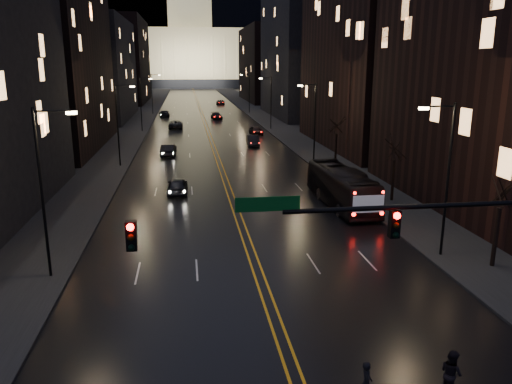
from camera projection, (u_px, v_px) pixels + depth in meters
name	position (u px, v px, depth m)	size (l,w,h in m)	color
ground	(293.00, 373.00, 18.37)	(900.00, 900.00, 0.00)	black
road	(198.00, 104.00, 143.08)	(20.00, 320.00, 0.02)	black
sidewalk_left	(149.00, 104.00, 141.19)	(8.00, 320.00, 0.16)	black
sidewalk_right	(247.00, 103.00, 144.94)	(8.00, 320.00, 0.16)	black
center_line	(198.00, 104.00, 143.08)	(0.62, 320.00, 0.01)	orange
building_left_mid	(46.00, 40.00, 63.88)	(12.00, 30.00, 28.00)	black
building_left_far	(98.00, 70.00, 101.33)	(12.00, 34.00, 20.00)	black
building_left_dist	(125.00, 61.00, 146.88)	(12.00, 40.00, 24.00)	black
building_right_tall	(374.00, 1.00, 64.43)	(12.00, 30.00, 38.00)	black
building_right_mid	(300.00, 55.00, 106.21)	(12.00, 34.00, 26.00)	black
building_right_dist	(265.00, 64.00, 152.76)	(12.00, 40.00, 22.00)	black
capitol	(191.00, 52.00, 253.94)	(90.00, 50.00, 58.50)	black
traffic_signal	(457.00, 234.00, 17.89)	(17.29, 0.45, 7.00)	black
streetlamp_right_near	(445.00, 173.00, 28.15)	(2.13, 0.25, 9.00)	black
streetlamp_left_near	(45.00, 185.00, 25.25)	(2.13, 0.25, 9.00)	black
streetlamp_right_mid	(313.00, 118.00, 56.93)	(2.13, 0.25, 9.00)	black
streetlamp_left_mid	(119.00, 121.00, 54.03)	(2.13, 0.25, 9.00)	black
streetlamp_right_far	(270.00, 100.00, 85.71)	(2.13, 0.25, 9.00)	black
streetlamp_left_far	(142.00, 101.00, 82.81)	(2.13, 0.25, 9.00)	black
streetlamp_right_dist	(248.00, 91.00, 114.49)	(2.13, 0.25, 9.00)	black
streetlamp_left_dist	(153.00, 92.00, 111.59)	(2.13, 0.25, 9.00)	black
tree_right_near	(502.00, 189.00, 26.66)	(2.40, 2.40, 6.65)	black
tree_right_mid	(395.00, 148.00, 40.09)	(2.40, 2.40, 6.65)	black
tree_right_far	(337.00, 125.00, 55.44)	(2.40, 2.40, 6.65)	black
bus	(342.00, 187.00, 39.74)	(2.57, 11.00, 3.06)	black
oncoming_car_a	(177.00, 186.00, 43.63)	(1.72, 4.27, 1.46)	black
oncoming_car_b	(169.00, 150.00, 61.60)	(1.57, 4.51, 1.49)	black
oncoming_car_c	(176.00, 124.00, 88.26)	(2.41, 5.23, 1.45)	black
oncoming_car_d	(164.00, 114.00, 107.53)	(2.03, 5.00, 1.45)	black
receding_car_a	(253.00, 141.00, 69.14)	(1.56, 4.48, 1.47)	black
receding_car_b	(256.00, 131.00, 80.08)	(1.67, 4.14, 1.41)	black
receding_car_c	(217.00, 116.00, 102.68)	(1.92, 4.73, 1.37)	black
receding_car_d	(221.00, 102.00, 140.14)	(2.29, 4.98, 1.38)	black
pedestrian_a	(367.00, 383.00, 16.53)	(0.57, 0.37, 1.55)	black
pedestrian_b	(451.00, 373.00, 16.91)	(0.83, 0.46, 1.72)	black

